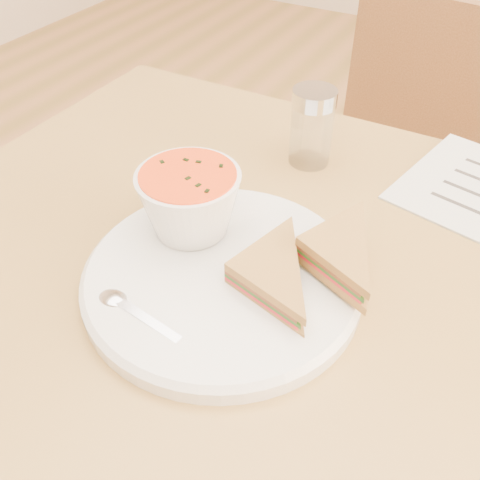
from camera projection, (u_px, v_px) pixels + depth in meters
The scene contains 8 objects.
dining_table at pixel (294, 446), 0.82m from camera, with size 1.00×0.70×0.75m, color brown, non-canonical shape.
chair_far at pixel (376, 219), 1.17m from camera, with size 0.37×0.37×0.84m, color brown, non-canonical shape.
plate at pixel (222, 278), 0.56m from camera, with size 0.29×0.29×0.02m, color white, non-canonical shape.
soup_bowl at pixel (190, 205), 0.58m from camera, with size 0.11×0.11×0.08m, color white, non-canonical shape.
sandwich_half_a at pixel (224, 275), 0.53m from camera, with size 0.10×0.10×0.03m, color #B98641, non-canonical shape.
sandwich_half_b at pixel (295, 248), 0.54m from camera, with size 0.10×0.10×0.03m, color #B98641, non-canonical shape.
spoon at pixel (148, 321), 0.50m from camera, with size 0.16×0.03×0.01m, color silver, non-canonical shape.
condiment_shaker at pixel (312, 127), 0.71m from camera, with size 0.06×0.06×0.11m, color silver, non-canonical shape.
Camera 1 is at (0.13, -0.40, 1.16)m, focal length 40.00 mm.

